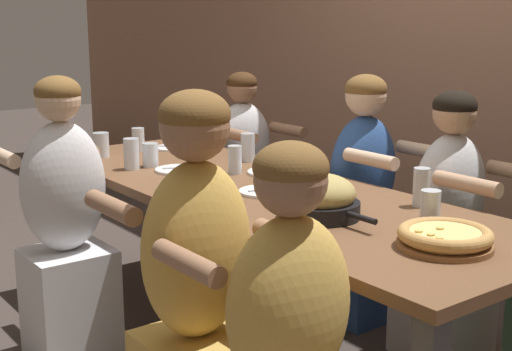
{
  "coord_description": "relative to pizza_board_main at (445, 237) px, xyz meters",
  "views": [
    {
      "loc": [
        2.29,
        -1.73,
        1.43
      ],
      "look_at": [
        0.0,
        0.0,
        0.79
      ],
      "focal_mm": 50.0,
      "sensor_mm": 36.0,
      "label": 1
    }
  ],
  "objects": [
    {
      "name": "dining_table",
      "position": [
        -0.98,
        0.02,
        -0.11
      ],
      "size": [
        2.55,
        0.84,
        0.74
      ],
      "color": "brown",
      "rests_on": "ground"
    },
    {
      "name": "empty_plate_c",
      "position": [
        -1.96,
        0.19,
        -0.03
      ],
      "size": [
        0.19,
        0.19,
        0.02
      ],
      "color": "white",
      "rests_on": "dining_table"
    },
    {
      "name": "drinking_glass_h",
      "position": [
        -1.44,
        0.32,
        0.03
      ],
      "size": [
        0.07,
        0.07,
        0.14
      ],
      "color": "silver",
      "rests_on": "dining_table"
    },
    {
      "name": "drinking_glass_a",
      "position": [
        -0.18,
        0.15,
        0.02
      ],
      "size": [
        0.07,
        0.07,
        0.13
      ],
      "color": "silver",
      "rests_on": "dining_table"
    },
    {
      "name": "drinking_glass_c",
      "position": [
        -1.25,
        0.1,
        0.02
      ],
      "size": [
        0.06,
        0.06,
        0.13
      ],
      "color": "silver",
      "rests_on": "dining_table"
    },
    {
      "name": "drinking_glass_b",
      "position": [
        -0.37,
        0.33,
        0.03
      ],
      "size": [
        0.06,
        0.06,
        0.15
      ],
      "color": "silver",
      "rests_on": "dining_table"
    },
    {
      "name": "diner_near_midright",
      "position": [
        -0.43,
        -0.62,
        -0.2
      ],
      "size": [
        0.51,
        0.4,
        1.23
      ],
      "rotation": [
        0.0,
        0.0,
        1.57
      ],
      "color": "gold",
      "rests_on": "ground"
    },
    {
      "name": "skillet_bowl",
      "position": [
        -0.48,
        -0.07,
        0.03
      ],
      "size": [
        0.4,
        0.28,
        0.16
      ],
      "color": "black",
      "rests_on": "dining_table"
    },
    {
      "name": "pizza_board_main",
      "position": [
        0.0,
        0.0,
        0.0
      ],
      "size": [
        0.29,
        0.29,
        0.06
      ],
      "color": "brown",
      "rests_on": "dining_table"
    },
    {
      "name": "diner_far_left",
      "position": [
        -1.96,
        0.66,
        -0.27
      ],
      "size": [
        0.51,
        0.4,
        1.13
      ],
      "rotation": [
        0.0,
        0.0,
        -1.57
      ],
      "color": "silver",
      "rests_on": "ground"
    },
    {
      "name": "drinking_glass_f",
      "position": [
        -2.01,
        0.02,
        0.02
      ],
      "size": [
        0.07,
        0.07,
        0.12
      ],
      "color": "silver",
      "rests_on": "dining_table"
    },
    {
      "name": "drinking_glass_i",
      "position": [
        -1.61,
        -0.12,
        0.02
      ],
      "size": [
        0.07,
        0.07,
        0.11
      ],
      "color": "silver",
      "rests_on": "dining_table"
    },
    {
      "name": "diner_far_center",
      "position": [
        -0.99,
        0.66,
        -0.24
      ],
      "size": [
        0.51,
        0.4,
        1.18
      ],
      "rotation": [
        0.0,
        0.0,
        -1.57
      ],
      "color": "#2D5193",
      "rests_on": "ground"
    },
    {
      "name": "empty_plate_d",
      "position": [
        -1.45,
        -0.07,
        -0.03
      ],
      "size": [
        0.22,
        0.22,
        0.02
      ],
      "color": "white",
      "rests_on": "dining_table"
    },
    {
      "name": "diner_far_midright",
      "position": [
        -0.49,
        0.66,
        -0.26
      ],
      "size": [
        0.51,
        0.4,
        1.14
      ],
      "rotation": [
        0.0,
        0.0,
        -1.57
      ],
      "color": "silver",
      "rests_on": "ground"
    },
    {
      "name": "drinking_glass_e",
      "position": [
        -1.61,
        -0.22,
        0.03
      ],
      "size": [
        0.07,
        0.07,
        0.14
      ],
      "color": "silver",
      "rests_on": "dining_table"
    },
    {
      "name": "empty_plate_b",
      "position": [
        -1.15,
        0.25,
        -0.03
      ],
      "size": [
        0.24,
        0.24,
        0.02
      ],
      "color": "white",
      "rests_on": "dining_table"
    },
    {
      "name": "drinking_glass_g",
      "position": [
        -1.97,
        -0.21,
        0.02
      ],
      "size": [
        0.08,
        0.08,
        0.13
      ],
      "color": "silver",
      "rests_on": "dining_table"
    },
    {
      "name": "empty_plate_a",
      "position": [
        -0.88,
        -0.01,
        -0.03
      ],
      "size": [
        0.21,
        0.21,
        0.02
      ],
      "color": "white",
      "rests_on": "dining_table"
    },
    {
      "name": "diner_near_midleft",
      "position": [
        -1.45,
        -0.62,
        -0.23
      ],
      "size": [
        0.51,
        0.4,
        1.2
      ],
      "rotation": [
        0.0,
        0.0,
        1.57
      ],
      "color": "silver",
      "rests_on": "ground"
    }
  ]
}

